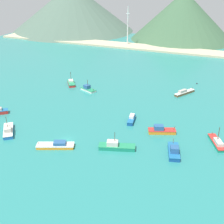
{
  "coord_description": "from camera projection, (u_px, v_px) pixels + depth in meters",
  "views": [
    {
      "loc": [
        42.7,
        -66.93,
        46.19
      ],
      "look_at": [
        7.42,
        18.37,
        2.67
      ],
      "focal_mm": 48.0,
      "sensor_mm": 36.0,
      "label": 1
    }
  ],
  "objects": [
    {
      "name": "hill_central",
      "position": [
        183.0,
        16.0,
        216.56
      ],
      "size": [
        74.03,
        74.03,
        34.12
      ],
      "color": "#3D6042",
      "rests_on": "ground"
    },
    {
      "name": "fishing_boat_13",
      "position": [
        71.0,
        83.0,
        134.07
      ],
      "size": [
        6.89,
        8.05,
        5.93
      ],
      "color": "red",
      "rests_on": "ground"
    },
    {
      "name": "buoy_0",
      "position": [
        197.0,
        84.0,
        135.23
      ],
      "size": [
        0.7,
        0.7,
        0.7
      ],
      "color": "#232328",
      "rests_on": "ground"
    },
    {
      "name": "ground",
      "position": [
        106.0,
        104.0,
        115.59
      ],
      "size": [
        260.0,
        280.0,
        0.5
      ],
      "color": "teal"
    },
    {
      "name": "radio_tower",
      "position": [
        128.0,
        26.0,
        198.94
      ],
      "size": [
        2.57,
        2.06,
        25.69
      ],
      "color": "silver",
      "rests_on": "ground"
    },
    {
      "name": "hill_west",
      "position": [
        73.0,
        8.0,
        249.96
      ],
      "size": [
        101.81,
        101.81,
        37.3
      ],
      "color": "#4C6656",
      "rests_on": "ground"
    },
    {
      "name": "fishing_boat_4",
      "position": [
        184.0,
        92.0,
        123.68
      ],
      "size": [
        7.0,
        10.33,
        2.14
      ],
      "color": "brown",
      "rests_on": "ground"
    },
    {
      "name": "fishing_boat_5",
      "position": [
        116.0,
        146.0,
        85.55
      ],
      "size": [
        10.89,
        5.9,
        5.38
      ],
      "color": "#198466",
      "rests_on": "ground"
    },
    {
      "name": "beach_strip",
      "position": [
        163.0,
        49.0,
        193.18
      ],
      "size": [
        247.0,
        14.97,
        1.2
      ],
      "primitive_type": "cube",
      "color": "#C6B793",
      "rests_on": "ground"
    },
    {
      "name": "fishing_boat_7",
      "position": [
        8.0,
        131.0,
        93.89
      ],
      "size": [
        8.16,
        9.21,
        5.87
      ],
      "color": "#1E5BA8",
      "rests_on": "ground"
    },
    {
      "name": "fishing_boat_10",
      "position": [
        56.0,
        145.0,
        86.39
      ],
      "size": [
        11.13,
        6.96,
        1.87
      ],
      "color": "orange",
      "rests_on": "ground"
    },
    {
      "name": "fishing_boat_8",
      "position": [
        174.0,
        151.0,
        83.02
      ],
      "size": [
        5.15,
        9.11,
        2.86
      ],
      "color": "#14478C",
      "rests_on": "ground"
    },
    {
      "name": "fishing_boat_1",
      "position": [
        161.0,
        130.0,
        94.0
      ],
      "size": [
        9.01,
        5.72,
        2.64
      ],
      "color": "orange",
      "rests_on": "ground"
    },
    {
      "name": "fishing_boat_6",
      "position": [
        132.0,
        119.0,
        101.26
      ],
      "size": [
        3.03,
        7.22,
        2.08
      ],
      "color": "#14478C",
      "rests_on": "ground"
    },
    {
      "name": "fishing_boat_9",
      "position": [
        217.0,
        143.0,
        87.64
      ],
      "size": [
        6.05,
        9.77,
        5.85
      ],
      "color": "#198466",
      "rests_on": "ground"
    },
    {
      "name": "fishing_boat_0",
      "position": [
        88.0,
        89.0,
        127.33
      ],
      "size": [
        7.71,
        5.45,
        4.74
      ],
      "color": "silver",
      "rests_on": "ground"
    }
  ]
}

